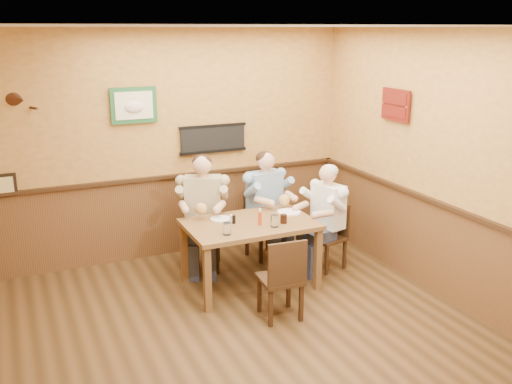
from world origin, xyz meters
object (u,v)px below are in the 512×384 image
(chair_near_side, at_px, (280,277))
(water_glass_left, at_px, (227,229))
(chair_back_left, at_px, (204,233))
(diner_tan_shirt, at_px, (203,218))
(chair_right_end, at_px, (327,236))
(water_glass_mid, at_px, (275,221))
(chair_back_right, at_px, (264,225))
(hot_sauce_bottle, at_px, (260,218))
(dining_table, at_px, (250,230))
(pepper_shaker, at_px, (234,219))
(diner_white_elder, at_px, (328,223))
(diner_blue_polo, at_px, (264,211))
(salt_shaker, at_px, (231,218))
(cola_tumbler, at_px, (284,219))

(chair_near_side, relative_size, water_glass_left, 6.65)
(chair_back_left, height_order, diner_tan_shirt, diner_tan_shirt)
(chair_right_end, height_order, water_glass_mid, water_glass_mid)
(chair_back_right, height_order, hot_sauce_bottle, hot_sauce_bottle)
(dining_table, distance_m, pepper_shaker, 0.23)
(diner_tan_shirt, height_order, water_glass_left, diner_tan_shirt)
(chair_right_end, relative_size, water_glass_left, 6.24)
(diner_white_elder, bearing_deg, hot_sauce_bottle, -92.64)
(chair_right_end, relative_size, diner_tan_shirt, 0.65)
(chair_near_side, distance_m, hot_sauce_bottle, 0.77)
(water_glass_left, relative_size, pepper_shaker, 1.41)
(chair_right_end, distance_m, pepper_shaker, 1.27)
(chair_back_right, relative_size, diner_tan_shirt, 0.68)
(water_glass_mid, bearing_deg, chair_back_left, 116.88)
(chair_right_end, distance_m, diner_blue_polo, 0.85)
(diner_tan_shirt, height_order, pepper_shaker, diner_tan_shirt)
(chair_near_side, distance_m, water_glass_left, 0.74)
(dining_table, xyz_separation_m, salt_shaker, (-0.18, 0.09, 0.13))
(water_glass_left, bearing_deg, water_glass_mid, 1.67)
(water_glass_mid, xyz_separation_m, salt_shaker, (-0.36, 0.33, -0.02))
(chair_near_side, bearing_deg, hot_sauce_bottle, -92.34)
(diner_tan_shirt, bearing_deg, chair_right_end, -3.07)
(chair_back_left, xyz_separation_m, chair_right_end, (1.33, -0.63, -0.03))
(cola_tumbler, distance_m, hot_sauce_bottle, 0.27)
(hot_sauce_bottle, distance_m, pepper_shaker, 0.29)
(water_glass_mid, height_order, salt_shaker, water_glass_mid)
(dining_table, height_order, cola_tumbler, cola_tumbler)
(chair_near_side, xyz_separation_m, salt_shaker, (-0.17, 0.87, 0.36))
(chair_back_left, height_order, water_glass_mid, water_glass_mid)
(water_glass_mid, relative_size, hot_sauce_bottle, 0.77)
(chair_back_left, bearing_deg, salt_shaker, -57.32)
(diner_blue_polo, relative_size, hot_sauce_bottle, 7.32)
(chair_back_right, distance_m, pepper_shaker, 1.02)
(chair_right_end, bearing_deg, chair_near_side, -65.06)
(dining_table, relative_size, chair_back_right, 1.64)
(salt_shaker, xyz_separation_m, pepper_shaker, (0.01, -0.06, 0.00))
(chair_back_right, height_order, water_glass_left, water_glass_left)
(diner_blue_polo, xyz_separation_m, pepper_shaker, (-0.68, -0.66, 0.19))
(chair_back_right, height_order, salt_shaker, chair_back_right)
(diner_blue_polo, height_order, water_glass_left, diner_blue_polo)
(cola_tumbler, relative_size, hot_sauce_bottle, 0.58)
(diner_white_elder, height_order, salt_shaker, diner_white_elder)
(diner_white_elder, xyz_separation_m, pepper_shaker, (-1.21, -0.04, 0.22))
(diner_tan_shirt, relative_size, hot_sauce_bottle, 7.49)
(dining_table, xyz_separation_m, chair_right_end, (1.03, 0.07, -0.26))
(chair_right_end, relative_size, chair_near_side, 0.94)
(diner_white_elder, relative_size, cola_tumbler, 11.92)
(diner_blue_polo, bearing_deg, salt_shaker, -147.36)
(dining_table, distance_m, hot_sauce_bottle, 0.22)
(water_glass_left, relative_size, cola_tumbler, 1.34)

